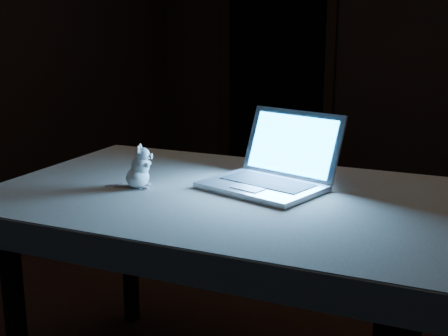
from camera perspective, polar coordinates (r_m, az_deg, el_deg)
The scene contains 7 objects.
floor at distance 2.84m, azimuth 3.85°, elevation -14.26°, with size 5.00×5.00×0.00m, color black.
back_wall at distance 4.89m, azimuth 17.29°, elevation 12.83°, with size 4.50×0.04×2.60m, color black.
doorway at distance 5.25m, azimuth 5.10°, elevation 10.85°, with size 1.06×0.36×2.13m, color black, non-canonical shape.
table at distance 2.17m, azimuth -0.16°, elevation -12.29°, with size 1.44×0.92×0.77m, color black, non-canonical shape.
tablecloth at distance 2.09m, azimuth -2.42°, elevation -3.12°, with size 1.54×1.02×0.10m, color #BEB2A0, non-canonical shape.
laptop at distance 2.02m, azimuth 3.66°, elevation 1.52°, with size 0.39×0.34×0.26m, color #AFAFB3, non-canonical shape.
plush_mouse at distance 2.07m, azimuth -8.27°, elevation 0.14°, with size 0.11×0.11×0.15m, color white, non-canonical shape.
Camera 1 is at (1.07, -2.27, 1.34)m, focal length 48.00 mm.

